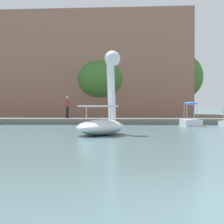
% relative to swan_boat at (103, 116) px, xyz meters
% --- Properties ---
extents(shore_bank_far, '(118.35, 19.39, 0.42)m').
position_rel_swan_boat_xyz_m(shore_bank_far, '(2.87, 19.28, -0.69)').
color(shore_bank_far, '#6B665B').
rests_on(shore_bank_far, ground_plane).
extents(swan_boat, '(3.06, 3.60, 4.10)m').
position_rel_swan_boat_xyz_m(swan_boat, '(0.00, 0.00, 0.00)').
color(swan_boat, white).
rests_on(swan_boat, ground_plane).
extents(pedal_boat_blue, '(1.20, 2.21, 1.65)m').
position_rel_swan_boat_xyz_m(pedal_boat_blue, '(5.59, 7.96, -0.48)').
color(pedal_boat_blue, white).
rests_on(pedal_boat_blue, ground_plane).
extents(tree_broadleaf_right, '(6.72, 6.60, 5.44)m').
position_rel_swan_boat_xyz_m(tree_broadleaf_right, '(-0.87, 17.60, 2.91)').
color(tree_broadleaf_right, brown).
rests_on(tree_broadleaf_right, shore_bank_far).
extents(tree_broadleaf_behind_dock, '(5.39, 5.92, 6.04)m').
position_rel_swan_boat_xyz_m(tree_broadleaf_behind_dock, '(7.02, 19.94, 3.40)').
color(tree_broadleaf_behind_dock, '#4C3823').
rests_on(tree_broadleaf_behind_dock, shore_bank_far).
extents(person_on_path, '(0.22, 0.20, 1.68)m').
position_rel_swan_boat_xyz_m(person_on_path, '(-3.32, 11.48, 0.40)').
color(person_on_path, black).
rests_on(person_on_path, shore_bank_far).
extents(parked_van, '(5.09, 2.44, 1.96)m').
position_rel_swan_boat_xyz_m(parked_van, '(4.29, 19.99, 0.58)').
color(parked_van, gray).
rests_on(parked_van, shore_bank_far).
extents(apartment_block, '(24.23, 13.99, 9.79)m').
position_rel_swan_boat_xyz_m(apartment_block, '(-4.06, 22.78, 4.42)').
color(apartment_block, '#996B56').
rests_on(apartment_block, shore_bank_far).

